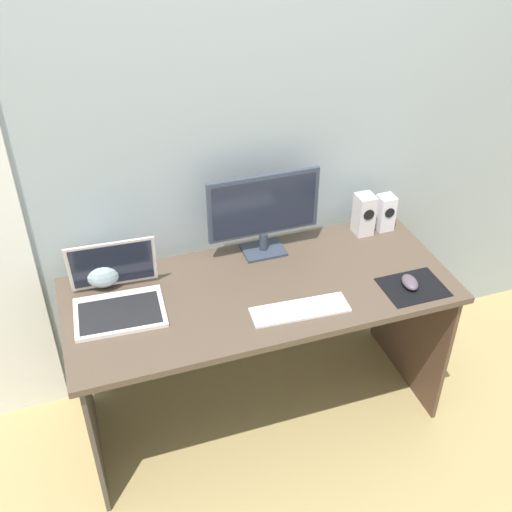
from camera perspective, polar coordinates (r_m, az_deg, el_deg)
The scene contains 11 objects.
ground_plane at distance 3.02m, azimuth 0.35°, elevation -13.74°, with size 8.00×8.00×0.00m, color tan.
wall_back at distance 2.57m, azimuth -2.46°, elevation 11.61°, with size 6.00×0.04×2.50m, color #99A5AA.
desk at distance 2.61m, azimuth 0.39°, elevation -5.34°, with size 1.57×0.66×0.72m.
monitor at distance 2.61m, azimuth 0.72°, elevation 4.16°, with size 0.48×0.14×0.37m.
speaker_right at distance 2.89m, azimuth 11.72°, elevation 3.91°, with size 0.07×0.08×0.17m.
speaker_near_monitor at distance 2.84m, azimuth 9.83°, elevation 3.78°, with size 0.08×0.09×0.19m.
laptop at distance 2.45m, azimuth -12.57°, elevation -3.60°, with size 0.36×0.32×0.25m.
fishbowl at distance 2.57m, azimuth -13.93°, elevation -0.95°, with size 0.17×0.17×0.17m, color silver.
keyboard_external at distance 2.41m, azimuth 4.03°, elevation -4.93°, with size 0.38×0.12×0.01m, color white.
mousepad at distance 2.60m, azimuth 14.15°, elevation -2.77°, with size 0.25×0.20×0.00m, color black.
mouse at distance 2.59m, azimuth 13.88°, elevation -2.35°, with size 0.06×0.10×0.04m, color #554755.
Camera 1 is at (-0.64, -1.86, 2.29)m, focal length 43.78 mm.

